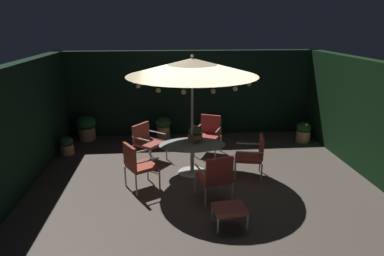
# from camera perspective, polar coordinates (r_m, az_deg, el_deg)

# --- Properties ---
(ground_plane) EXTENTS (7.95, 6.98, 0.02)m
(ground_plane) POSITION_cam_1_polar(r_m,az_deg,el_deg) (7.57, 1.66, -8.76)
(ground_plane) COLOR brown
(hedge_backdrop_rear) EXTENTS (7.95, 0.30, 2.56)m
(hedge_backdrop_rear) POSITION_cam_1_polar(r_m,az_deg,el_deg) (10.32, -0.38, 6.01)
(hedge_backdrop_rear) COLOR black
(hedge_backdrop_rear) RESTS_ON ground_plane
(hedge_backdrop_left) EXTENTS (0.30, 6.98, 2.56)m
(hedge_backdrop_left) POSITION_cam_1_polar(r_m,az_deg,el_deg) (7.67, -27.90, -0.16)
(hedge_backdrop_left) COLOR black
(hedge_backdrop_left) RESTS_ON ground_plane
(hedge_backdrop_right) EXTENTS (0.30, 6.98, 2.56)m
(hedge_backdrop_right) POSITION_cam_1_polar(r_m,az_deg,el_deg) (8.43, 28.53, 1.19)
(hedge_backdrop_right) COLOR black
(hedge_backdrop_right) RESTS_ON ground_plane
(patio_dining_table) EXTENTS (1.51, 1.02, 0.72)m
(patio_dining_table) POSITION_cam_1_polar(r_m,az_deg,el_deg) (7.64, 0.02, -4.02)
(patio_dining_table) COLOR beige
(patio_dining_table) RESTS_ON ground_plane
(patio_umbrella) EXTENTS (2.82, 2.82, 2.71)m
(patio_umbrella) POSITION_cam_1_polar(r_m,az_deg,el_deg) (7.16, 0.02, 10.36)
(patio_umbrella) COLOR beige
(patio_umbrella) RESTS_ON ground_plane
(centerpiece_planter) EXTENTS (0.34, 0.34, 0.41)m
(centerpiece_planter) POSITION_cam_1_polar(r_m,az_deg,el_deg) (7.61, 0.53, -0.82)
(centerpiece_planter) COLOR #AA6545
(centerpiece_planter) RESTS_ON patio_dining_table
(patio_chair_north) EXTENTS (0.76, 0.77, 1.01)m
(patio_chair_north) POSITION_cam_1_polar(r_m,az_deg,el_deg) (6.99, -9.34, -5.90)
(patio_chair_north) COLOR beige
(patio_chair_north) RESTS_ON ground_plane
(patio_chair_northeast) EXTENTS (0.72, 0.73, 0.99)m
(patio_chair_northeast) POSITION_cam_1_polar(r_m,az_deg,el_deg) (6.45, 4.09, -8.02)
(patio_chair_northeast) COLOR silver
(patio_chair_northeast) RESTS_ON ground_plane
(patio_chair_east) EXTENTS (0.71, 0.69, 0.95)m
(patio_chair_east) POSITION_cam_1_polar(r_m,az_deg,el_deg) (7.61, 10.40, -4.35)
(patio_chair_east) COLOR beige
(patio_chair_east) RESTS_ON ground_plane
(patio_chair_southeast) EXTENTS (0.78, 0.79, 1.00)m
(patio_chair_southeast) POSITION_cam_1_polar(r_m,az_deg,el_deg) (8.87, 2.90, -0.66)
(patio_chair_southeast) COLOR silver
(patio_chair_southeast) RESTS_ON ground_plane
(patio_chair_south) EXTENTS (0.87, 0.87, 0.94)m
(patio_chair_south) POSITION_cam_1_polar(r_m,az_deg,el_deg) (8.43, -7.77, -1.96)
(patio_chair_south) COLOR silver
(patio_chair_south) RESTS_ON ground_plane
(ottoman_footrest) EXTENTS (0.59, 0.47, 0.36)m
(ottoman_footrest) POSITION_cam_1_polar(r_m,az_deg,el_deg) (5.88, 6.44, -13.63)
(ottoman_footrest) COLOR beige
(ottoman_footrest) RESTS_ON ground_plane
(potted_plant_left_far) EXTENTS (0.41, 0.41, 0.59)m
(potted_plant_left_far) POSITION_cam_1_polar(r_m,az_deg,el_deg) (10.26, 18.47, -0.61)
(potted_plant_left_far) COLOR tan
(potted_plant_left_far) RESTS_ON ground_plane
(potted_plant_left_near) EXTENTS (0.58, 0.58, 0.74)m
(potted_plant_left_near) POSITION_cam_1_polar(r_m,az_deg,el_deg) (10.35, -17.56, 0.19)
(potted_plant_left_near) COLOR tan
(potted_plant_left_near) RESTS_ON ground_plane
(potted_plant_back_left) EXTENTS (0.36, 0.36, 0.49)m
(potted_plant_back_left) POSITION_cam_1_polar(r_m,az_deg,el_deg) (9.43, -20.60, -2.81)
(potted_plant_back_left) COLOR tan
(potted_plant_back_left) RESTS_ON ground_plane
(potted_plant_right_far) EXTENTS (0.47, 0.47, 0.71)m
(potted_plant_right_far) POSITION_cam_1_polar(r_m,az_deg,el_deg) (9.91, -4.92, 0.14)
(potted_plant_right_far) COLOR tan
(potted_plant_right_far) RESTS_ON ground_plane
(potted_plant_back_right) EXTENTS (0.42, 0.43, 0.65)m
(potted_plant_back_right) POSITION_cam_1_polar(r_m,az_deg,el_deg) (10.25, 3.97, 0.44)
(potted_plant_back_right) COLOR #B16C3E
(potted_plant_back_right) RESTS_ON ground_plane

